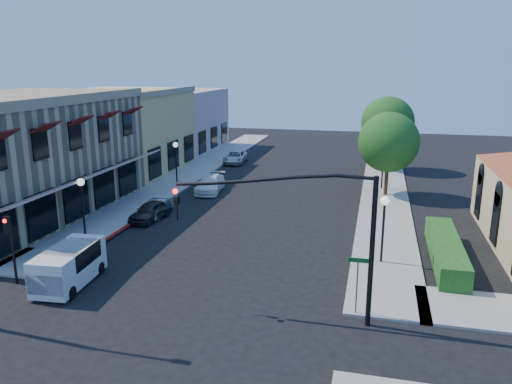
% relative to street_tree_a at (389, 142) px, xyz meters
% --- Properties ---
extents(ground, '(120.00, 120.00, 0.00)m').
position_rel_street_tree_a_xyz_m(ground, '(-8.80, -22.00, -4.19)').
color(ground, black).
rests_on(ground, ground).
extents(sidewalk_left, '(3.50, 50.00, 0.12)m').
position_rel_street_tree_a_xyz_m(sidewalk_left, '(-17.55, 5.00, -4.13)').
color(sidewalk_left, gray).
rests_on(sidewalk_left, ground).
extents(sidewalk_right, '(3.50, 50.00, 0.12)m').
position_rel_street_tree_a_xyz_m(sidewalk_right, '(-0.05, 5.00, -4.13)').
color(sidewalk_right, gray).
rests_on(sidewalk_right, ground).
extents(curb_red_strip, '(0.25, 10.00, 0.06)m').
position_rel_street_tree_a_xyz_m(curb_red_strip, '(-15.70, -14.00, -4.19)').
color(curb_red_strip, maroon).
rests_on(curb_red_strip, ground).
extents(corner_brick_building, '(11.77, 18.20, 8.10)m').
position_rel_street_tree_a_xyz_m(corner_brick_building, '(-24.25, -11.00, -0.19)').
color(corner_brick_building, tan).
rests_on(corner_brick_building, ground).
extents(yellow_stucco_building, '(10.00, 12.00, 7.60)m').
position_rel_street_tree_a_xyz_m(yellow_stucco_building, '(-24.30, 4.00, -0.39)').
color(yellow_stucco_building, tan).
rests_on(yellow_stucco_building, ground).
extents(pink_stucco_building, '(10.00, 12.00, 7.00)m').
position_rel_street_tree_a_xyz_m(pink_stucco_building, '(-24.30, 16.00, -0.69)').
color(pink_stucco_building, '#CA9E99').
rests_on(pink_stucco_building, ground).
extents(hedge, '(1.40, 8.00, 1.10)m').
position_rel_street_tree_a_xyz_m(hedge, '(2.90, -13.00, -4.19)').
color(hedge, '#1E5016').
rests_on(hedge, ground).
extents(street_tree_a, '(4.56, 4.56, 6.48)m').
position_rel_street_tree_a_xyz_m(street_tree_a, '(0.00, 0.00, 0.00)').
color(street_tree_a, '#312213').
rests_on(street_tree_a, ground).
extents(street_tree_b, '(4.94, 4.94, 7.02)m').
position_rel_street_tree_a_xyz_m(street_tree_b, '(0.00, 10.00, 0.35)').
color(street_tree_b, '#312213').
rests_on(street_tree_b, ground).
extents(signal_mast_arm, '(8.01, 0.39, 6.00)m').
position_rel_street_tree_a_xyz_m(signal_mast_arm, '(-2.94, -20.50, -0.11)').
color(signal_mast_arm, black).
rests_on(signal_mast_arm, ground).
extents(secondary_signal, '(0.28, 0.42, 3.32)m').
position_rel_street_tree_a_xyz_m(secondary_signal, '(-16.80, -20.59, -1.88)').
color(secondary_signal, black).
rests_on(secondary_signal, ground).
extents(street_name_sign, '(0.80, 0.06, 2.50)m').
position_rel_street_tree_a_xyz_m(street_name_sign, '(-1.30, -19.80, -2.50)').
color(street_name_sign, '#595B5E').
rests_on(street_name_sign, ground).
extents(lamppost_left_near, '(0.44, 0.44, 3.57)m').
position_rel_street_tree_a_xyz_m(lamppost_left_near, '(-17.30, -14.00, -1.46)').
color(lamppost_left_near, black).
rests_on(lamppost_left_near, ground).
extents(lamppost_left_far, '(0.44, 0.44, 3.57)m').
position_rel_street_tree_a_xyz_m(lamppost_left_far, '(-17.30, 0.00, -1.46)').
color(lamppost_left_far, black).
rests_on(lamppost_left_far, ground).
extents(lamppost_right_near, '(0.44, 0.44, 3.57)m').
position_rel_street_tree_a_xyz_m(lamppost_right_near, '(-0.30, -14.00, -1.46)').
color(lamppost_right_near, black).
rests_on(lamppost_right_near, ground).
extents(lamppost_right_far, '(0.44, 0.44, 3.57)m').
position_rel_street_tree_a_xyz_m(lamppost_right_far, '(-0.30, 2.00, -1.46)').
color(lamppost_right_far, black).
rests_on(lamppost_right_far, ground).
extents(white_van, '(2.06, 4.15, 1.79)m').
position_rel_street_tree_a_xyz_m(white_van, '(-14.30, -20.04, -3.16)').
color(white_van, silver).
rests_on(white_van, ground).
extents(parked_car_a, '(1.88, 3.76, 1.23)m').
position_rel_street_tree_a_xyz_m(parked_car_a, '(-15.00, -10.00, -3.58)').
color(parked_car_a, black).
rests_on(parked_car_a, ground).
extents(parked_car_b, '(1.25, 3.30, 1.08)m').
position_rel_street_tree_a_xyz_m(parked_car_b, '(-15.00, -9.00, -3.66)').
color(parked_car_b, '#999C9D').
rests_on(parked_car_b, ground).
extents(parked_car_c, '(2.28, 4.66, 1.30)m').
position_rel_street_tree_a_xyz_m(parked_car_c, '(-13.60, -2.00, -3.54)').
color(parked_car_c, white).
rests_on(parked_car_c, ground).
extents(parked_car_d, '(2.37, 4.49, 1.20)m').
position_rel_street_tree_a_xyz_m(parked_car_d, '(-14.99, 10.00, -3.59)').
color(parked_car_d, '#BBBFC1').
rests_on(parked_car_d, ground).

